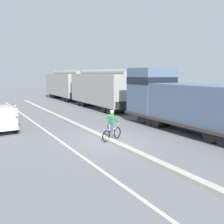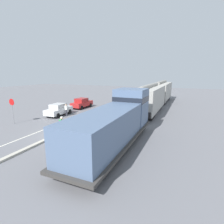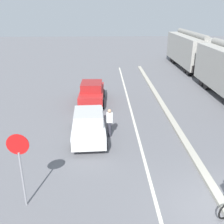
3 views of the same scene
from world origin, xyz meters
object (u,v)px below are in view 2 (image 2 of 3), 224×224
at_px(cyclist, 62,126).
at_px(stop_sign, 12,106).
at_px(locomotive, 117,123).
at_px(hopper_car_lead, 149,99).
at_px(parked_car_white, 59,110).
at_px(pedestrian_by_cars, 66,110).
at_px(hopper_car_middle, 161,91).
at_px(parked_car_red, 82,103).

relative_size(cyclist, stop_sign, 0.60).
height_order(locomotive, cyclist, locomotive).
distance_m(hopper_car_lead, parked_car_white, 12.70).
bearing_deg(pedestrian_by_cars, locomotive, -31.57).
height_order(hopper_car_middle, parked_car_white, hopper_car_middle).
xyz_separation_m(hopper_car_lead, pedestrian_by_cars, (-9.84, -6.11, -1.23)).
distance_m(locomotive, hopper_car_middle, 23.76).
xyz_separation_m(parked_car_white, parked_car_red, (-0.06, 5.76, 0.00)).
bearing_deg(locomotive, hopper_car_lead, 90.00).
distance_m(cyclist, pedestrian_by_cars, 7.45).
bearing_deg(pedestrian_by_cars, cyclist, -55.17).
bearing_deg(parked_car_red, parked_car_white, -89.41).
height_order(locomotive, pedestrian_by_cars, locomotive).
relative_size(parked_car_red, stop_sign, 1.47).
distance_m(locomotive, pedestrian_by_cars, 11.58).
xyz_separation_m(locomotive, parked_car_white, (-10.97, 5.88, -0.98)).
bearing_deg(locomotive, parked_car_red, 133.44).
relative_size(locomotive, pedestrian_by_cars, 7.17).
xyz_separation_m(hopper_car_lead, parked_car_white, (-10.97, -6.27, -1.26)).
xyz_separation_m(cyclist, stop_sign, (-7.43, 0.72, 1.21)).
xyz_separation_m(parked_car_white, stop_sign, (-2.04, -5.24, 1.21)).
bearing_deg(locomotive, parked_car_white, 151.80).
bearing_deg(parked_car_white, locomotive, -28.20).
distance_m(parked_car_red, cyclist, 12.92).
bearing_deg(hopper_car_middle, hopper_car_lead, -90.00).
height_order(locomotive, parked_car_red, locomotive).
relative_size(hopper_car_lead, stop_sign, 3.68).
bearing_deg(locomotive, hopper_car_middle, 90.00).
bearing_deg(locomotive, stop_sign, 177.17).
bearing_deg(stop_sign, hopper_car_middle, 60.63).
xyz_separation_m(hopper_car_middle, parked_car_red, (-11.03, -12.11, -1.26)).
height_order(hopper_car_middle, parked_car_red, hopper_car_middle).
height_order(hopper_car_lead, cyclist, hopper_car_lead).
distance_m(locomotive, hopper_car_lead, 12.16).
bearing_deg(parked_car_white, parked_car_red, 90.59).
height_order(parked_car_red, pedestrian_by_cars, same).
distance_m(locomotive, stop_sign, 13.03).
bearing_deg(hopper_car_middle, parked_car_white, -121.54).
relative_size(locomotive, cyclist, 6.77).
relative_size(hopper_car_lead, cyclist, 6.18).
xyz_separation_m(locomotive, parked_car_red, (-11.03, 11.64, -0.98)).
xyz_separation_m(hopper_car_lead, hopper_car_middle, (0.00, 11.60, 0.00)).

